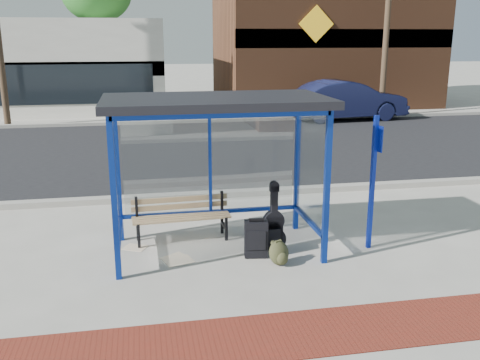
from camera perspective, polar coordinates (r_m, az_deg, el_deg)
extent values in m
plane|color=#B2ADA0|center=(8.53, -2.43, -7.53)|extent=(120.00, 120.00, 0.00)
cube|color=maroon|center=(6.24, 1.18, -16.53)|extent=(60.00, 1.00, 0.01)
cube|color=gray|center=(11.23, -4.57, -1.64)|extent=(60.00, 0.25, 0.12)
cube|color=black|center=(16.18, -6.54, 3.27)|extent=(60.00, 10.00, 0.00)
cube|color=gray|center=(21.18, -7.60, 6.18)|extent=(60.00, 0.25, 0.12)
cube|color=#B2ADA0|center=(23.06, -7.87, 6.75)|extent=(60.00, 4.00, 0.01)
cube|color=navy|center=(7.38, -13.28, -2.11)|extent=(0.08, 0.08, 2.30)
cube|color=navy|center=(7.81, 9.24, -0.93)|extent=(0.08, 0.08, 2.30)
cube|color=navy|center=(8.82, -12.91, 0.72)|extent=(0.08, 0.08, 2.30)
cube|color=navy|center=(9.19, 6.11, 1.59)|extent=(0.08, 0.08, 2.30)
cube|color=navy|center=(8.68, -3.32, 8.31)|extent=(3.00, 0.08, 0.08)
cube|color=navy|center=(7.21, -1.76, 6.95)|extent=(3.00, 0.08, 0.08)
cube|color=navy|center=(7.88, -13.56, 7.23)|extent=(0.08, 1.50, 0.08)
cube|color=navy|center=(8.29, 7.81, 7.88)|extent=(0.08, 1.50, 0.08)
cube|color=navy|center=(9.09, -3.14, -3.41)|extent=(3.00, 0.08, 0.06)
cube|color=navy|center=(8.32, -12.78, -5.54)|extent=(0.08, 1.50, 0.06)
cube|color=navy|center=(8.71, 7.38, -4.34)|extent=(0.08, 1.50, 0.06)
cube|color=navy|center=(8.84, -3.23, 2.44)|extent=(0.05, 0.05, 1.90)
cube|color=silver|center=(8.84, -3.22, 2.19)|extent=(2.84, 0.01, 1.82)
cube|color=silver|center=(8.06, -13.15, 0.53)|extent=(0.02, 1.34, 1.82)
cube|color=silver|center=(8.46, 7.59, 1.48)|extent=(0.02, 1.34, 1.82)
cube|color=black|center=(7.93, -2.61, 8.41)|extent=(3.30, 1.80, 0.12)
cube|color=#59331E|center=(27.83, 8.72, 14.72)|extent=(10.00, 7.00, 6.40)
cube|color=black|center=(24.60, 11.43, 14.58)|extent=(10.00, 0.10, 0.80)
cube|color=yellow|center=(24.00, 8.14, 16.15)|extent=(1.56, 0.06, 1.56)
cylinder|color=#4C3826|center=(29.87, -14.69, 13.08)|extent=(0.36, 0.36, 5.00)
cylinder|color=#4C3826|center=(32.77, 14.25, 13.24)|extent=(0.36, 0.36, 5.00)
cylinder|color=#4C3826|center=(23.50, 15.44, 16.30)|extent=(0.24, 0.24, 8.00)
cube|color=black|center=(8.70, -10.74, -5.91)|extent=(0.05, 0.05, 0.40)
cube|color=black|center=(8.97, -10.92, -4.07)|extent=(0.05, 0.05, 0.76)
cube|color=black|center=(8.87, -10.81, -5.52)|extent=(0.06, 0.36, 0.04)
cube|color=black|center=(8.87, -1.47, -5.23)|extent=(0.05, 0.05, 0.40)
cube|color=black|center=(9.13, -1.94, -3.45)|extent=(0.05, 0.05, 0.76)
cube|color=black|center=(9.03, -1.71, -4.86)|extent=(0.06, 0.36, 0.04)
cube|color=tan|center=(8.71, -6.12, -4.29)|extent=(1.61, 0.16, 0.03)
cube|color=tan|center=(8.81, -6.21, -4.09)|extent=(1.61, 0.16, 0.03)
cube|color=tan|center=(8.90, -6.29, -3.88)|extent=(1.61, 0.16, 0.03)
cube|color=tan|center=(8.99, -6.37, -3.69)|extent=(1.61, 0.16, 0.03)
cube|color=tan|center=(8.98, -6.43, -2.81)|extent=(1.60, 0.11, 0.09)
cube|color=tan|center=(8.95, -6.45, -2.05)|extent=(1.60, 0.11, 0.09)
cylinder|color=black|center=(8.47, 3.58, -6.29)|extent=(0.39, 0.12, 0.39)
cylinder|color=black|center=(8.37, 3.62, -4.34)|extent=(0.33, 0.12, 0.33)
cube|color=black|center=(8.42, 3.60, -5.35)|extent=(0.28, 0.12, 0.46)
cube|color=black|center=(8.27, 3.65, -2.27)|extent=(0.11, 0.10, 0.46)
cube|color=black|center=(8.21, 3.68, -0.91)|extent=(0.14, 0.10, 0.09)
cube|color=black|center=(8.21, 1.71, -6.28)|extent=(0.38, 0.27, 0.55)
cylinder|color=black|center=(8.30, 0.79, -7.99)|extent=(0.08, 0.21, 0.05)
cylinder|color=black|center=(8.32, 2.61, -7.95)|extent=(0.08, 0.21, 0.05)
cube|color=black|center=(8.11, 1.73, -4.26)|extent=(0.23, 0.07, 0.04)
cube|color=black|center=(8.10, 1.77, -6.48)|extent=(0.28, 0.05, 0.30)
ellipsoid|color=#2F311B|center=(7.99, 4.17, -7.76)|extent=(0.36, 0.29, 0.37)
ellipsoid|color=#2F311B|center=(7.92, 4.56, -8.38)|extent=(0.20, 0.16, 0.19)
cube|color=#2F311B|center=(7.94, 4.12, -6.56)|extent=(0.11, 0.07, 0.03)
cube|color=#0D2194|center=(8.56, 13.93, -0.36)|extent=(0.07, 0.07, 2.13)
cube|color=#0D2194|center=(8.42, 14.46, 4.33)|extent=(0.06, 0.27, 0.40)
cube|color=white|center=(8.80, -11.13, -7.09)|extent=(0.44, 0.41, 0.01)
cube|color=white|center=(8.31, -6.97, -8.24)|extent=(0.49, 0.46, 0.01)
cube|color=white|center=(8.20, -6.58, -8.56)|extent=(0.49, 0.43, 0.01)
imported|color=#171C41|center=(22.22, 11.28, 8.35)|extent=(4.96, 2.13, 1.59)
cylinder|color=#A4150B|center=(24.35, 16.38, 7.49)|extent=(0.22, 0.22, 0.66)
sphere|color=#A4150B|center=(24.31, 16.44, 8.34)|extent=(0.24, 0.24, 0.24)
cylinder|color=#A4150B|center=(24.34, 16.40, 7.75)|extent=(0.36, 0.16, 0.11)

